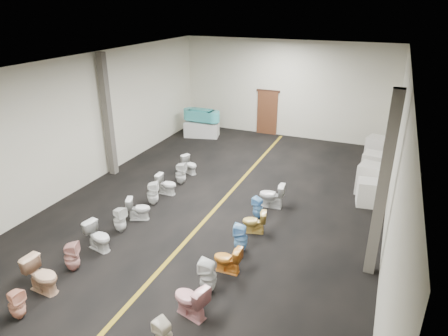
{
  "coord_description": "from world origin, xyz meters",
  "views": [
    {
      "loc": [
        4.59,
        -10.31,
        6.17
      ],
      "look_at": [
        -0.17,
        1.0,
        0.95
      ],
      "focal_mm": 32.0,
      "sensor_mm": 36.0,
      "label": 1
    }
  ],
  "objects_px": {
    "appliance_crate_d": "(376,149)",
    "toilet_left_4": "(98,236)",
    "display_table": "(202,129)",
    "appliance_crate_b": "(370,179)",
    "toilet_left_1": "(17,304)",
    "toilet_right_9": "(272,195)",
    "bathtub": "(201,115)",
    "toilet_right_8": "(258,208)",
    "toilet_left_10": "(190,165)",
    "toilet_right_3": "(190,300)",
    "toilet_left_3": "(72,257)",
    "toilet_left_6": "(139,209)",
    "toilet_right_6": "(241,238)",
    "appliance_crate_a": "(368,193)",
    "toilet_left_8": "(167,184)",
    "toilet_right_7": "(254,222)",
    "appliance_crate_c": "(373,164)",
    "toilet_left_7": "(153,193)",
    "toilet_left_5": "(120,220)",
    "toilet_right_4": "(208,276)",
    "toilet_left_9": "(181,173)",
    "toilet_right_5": "(227,259)",
    "toilet_left_2": "(42,275)"
  },
  "relations": [
    {
      "from": "appliance_crate_d",
      "to": "toilet_left_4",
      "type": "xyz_separation_m",
      "value": [
        -6.35,
        -9.5,
        -0.13
      ]
    },
    {
      "from": "appliance_crate_b",
      "to": "toilet_right_9",
      "type": "bearing_deg",
      "value": -141.56
    },
    {
      "from": "toilet_left_4",
      "to": "toilet_right_7",
      "type": "height_order",
      "value": "toilet_left_4"
    },
    {
      "from": "toilet_left_6",
      "to": "toilet_left_8",
      "type": "xyz_separation_m",
      "value": [
        -0.1,
        1.81,
        0.0
      ]
    },
    {
      "from": "toilet_right_6",
      "to": "toilet_right_8",
      "type": "xyz_separation_m",
      "value": [
        -0.13,
        1.83,
        -0.05
      ]
    },
    {
      "from": "toilet_right_6",
      "to": "toilet_right_9",
      "type": "distance_m",
      "value": 2.67
    },
    {
      "from": "toilet_right_9",
      "to": "toilet_left_5",
      "type": "bearing_deg",
      "value": -53.53
    },
    {
      "from": "display_table",
      "to": "toilet_right_7",
      "type": "height_order",
      "value": "display_table"
    },
    {
      "from": "appliance_crate_a",
      "to": "toilet_left_7",
      "type": "xyz_separation_m",
      "value": [
        -6.39,
        -2.67,
        -0.02
      ]
    },
    {
      "from": "bathtub",
      "to": "toilet_right_8",
      "type": "xyz_separation_m",
      "value": [
        4.98,
        -6.43,
        -0.73
      ]
    },
    {
      "from": "toilet_left_10",
      "to": "toilet_right_3",
      "type": "xyz_separation_m",
      "value": [
        3.45,
        -6.66,
        0.07
      ]
    },
    {
      "from": "appliance_crate_b",
      "to": "toilet_right_9",
      "type": "xyz_separation_m",
      "value": [
        -2.8,
        -2.22,
        -0.12
      ]
    },
    {
      "from": "appliance_crate_d",
      "to": "toilet_right_4",
      "type": "bearing_deg",
      "value": -106.68
    },
    {
      "from": "toilet_left_8",
      "to": "appliance_crate_b",
      "type": "bearing_deg",
      "value": -69.8
    },
    {
      "from": "toilet_left_3",
      "to": "toilet_left_5",
      "type": "distance_m",
      "value": 1.92
    },
    {
      "from": "appliance_crate_d",
      "to": "toilet_left_5",
      "type": "relative_size",
      "value": 1.34
    },
    {
      "from": "appliance_crate_b",
      "to": "toilet_left_10",
      "type": "bearing_deg",
      "value": -172.6
    },
    {
      "from": "display_table",
      "to": "appliance_crate_b",
      "type": "relative_size",
      "value": 1.52
    },
    {
      "from": "toilet_right_3",
      "to": "toilet_right_6",
      "type": "distance_m",
      "value": 2.61
    },
    {
      "from": "appliance_crate_b",
      "to": "toilet_right_3",
      "type": "relative_size",
      "value": 1.29
    },
    {
      "from": "appliance_crate_d",
      "to": "toilet_left_10",
      "type": "xyz_separation_m",
      "value": [
        -6.45,
        -4.07,
        -0.17
      ]
    },
    {
      "from": "bathtub",
      "to": "toilet_left_1",
      "type": "distance_m",
      "value": 12.44
    },
    {
      "from": "bathtub",
      "to": "appliance_crate_b",
      "type": "bearing_deg",
      "value": -20.64
    },
    {
      "from": "display_table",
      "to": "toilet_left_9",
      "type": "relative_size",
      "value": 1.96
    },
    {
      "from": "appliance_crate_b",
      "to": "toilet_left_6",
      "type": "bearing_deg",
      "value": -144.2
    },
    {
      "from": "toilet_left_1",
      "to": "toilet_right_9",
      "type": "distance_m",
      "value": 7.57
    },
    {
      "from": "appliance_crate_a",
      "to": "toilet_right_8",
      "type": "distance_m",
      "value": 3.7
    },
    {
      "from": "toilet_left_6",
      "to": "toilet_right_4",
      "type": "bearing_deg",
      "value": -146.1
    },
    {
      "from": "appliance_crate_c",
      "to": "toilet_left_7",
      "type": "distance_m",
      "value": 8.28
    },
    {
      "from": "bathtub",
      "to": "toilet_left_3",
      "type": "distance_m",
      "value": 10.76
    },
    {
      "from": "toilet_left_7",
      "to": "toilet_left_10",
      "type": "bearing_deg",
      "value": -18.57
    },
    {
      "from": "appliance_crate_a",
      "to": "toilet_right_3",
      "type": "height_order",
      "value": "appliance_crate_a"
    },
    {
      "from": "toilet_left_6",
      "to": "toilet_right_3",
      "type": "xyz_separation_m",
      "value": [
        3.27,
        -2.98,
        0.06
      ]
    },
    {
      "from": "toilet_left_1",
      "to": "toilet_left_8",
      "type": "height_order",
      "value": "toilet_left_1"
    },
    {
      "from": "display_table",
      "to": "toilet_right_7",
      "type": "bearing_deg",
      "value": -54.65
    },
    {
      "from": "toilet_left_5",
      "to": "toilet_left_8",
      "type": "bearing_deg",
      "value": 10.78
    },
    {
      "from": "display_table",
      "to": "toilet_right_8",
      "type": "relative_size",
      "value": 2.36
    },
    {
      "from": "toilet_left_3",
      "to": "appliance_crate_d",
      "type": "bearing_deg",
      "value": -54.85
    },
    {
      "from": "appliance_crate_b",
      "to": "appliance_crate_c",
      "type": "xyz_separation_m",
      "value": [
        0.0,
        1.72,
        -0.1
      ]
    },
    {
      "from": "toilet_left_6",
      "to": "toilet_right_5",
      "type": "distance_m",
      "value": 3.67
    },
    {
      "from": "appliance_crate_a",
      "to": "toilet_right_3",
      "type": "bearing_deg",
      "value": -114.35
    },
    {
      "from": "toilet_left_2",
      "to": "toilet_left_8",
      "type": "bearing_deg",
      "value": 2.83
    },
    {
      "from": "toilet_left_6",
      "to": "display_table",
      "type": "bearing_deg",
      "value": -10.81
    },
    {
      "from": "display_table",
      "to": "toilet_right_6",
      "type": "distance_m",
      "value": 9.71
    },
    {
      "from": "toilet_left_3",
      "to": "toilet_left_5",
      "type": "bearing_deg",
      "value": -23.36
    },
    {
      "from": "bathtub",
      "to": "toilet_right_9",
      "type": "distance_m",
      "value": 7.63
    },
    {
      "from": "toilet_left_3",
      "to": "toilet_right_6",
      "type": "relative_size",
      "value": 0.99
    },
    {
      "from": "toilet_left_8",
      "to": "toilet_right_9",
      "type": "xyz_separation_m",
      "value": [
        3.56,
        0.49,
        0.05
      ]
    },
    {
      "from": "appliance_crate_b",
      "to": "appliance_crate_d",
      "type": "bearing_deg",
      "value": 90.0
    },
    {
      "from": "toilet_right_5",
      "to": "toilet_right_6",
      "type": "distance_m",
      "value": 0.94
    }
  ]
}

